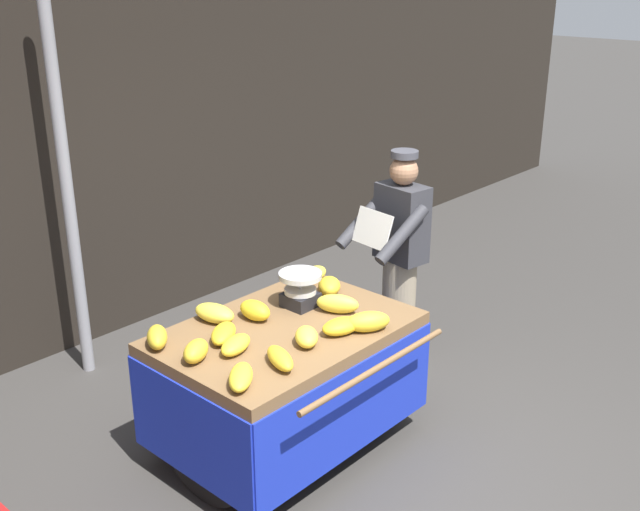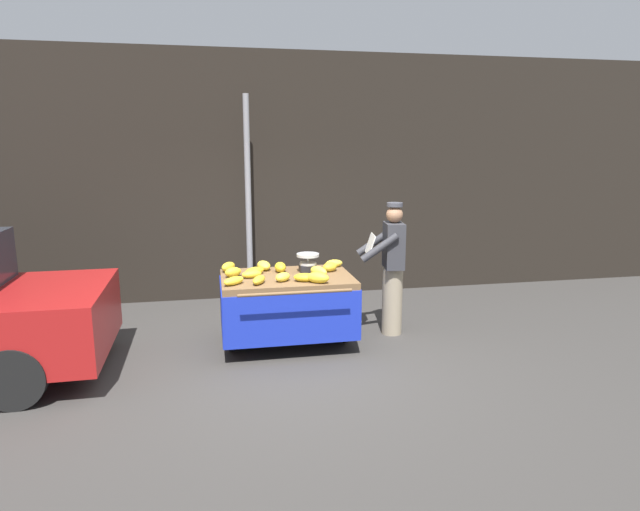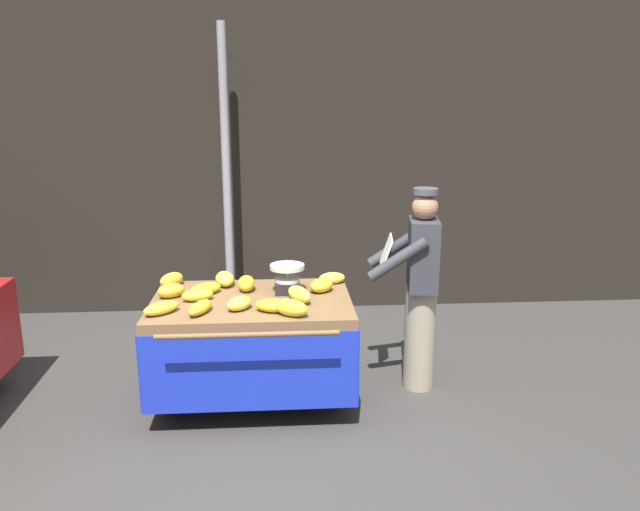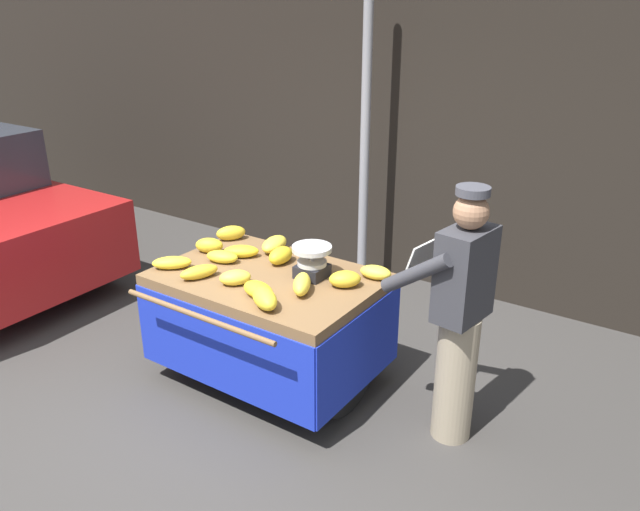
# 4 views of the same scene
# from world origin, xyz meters

# --- Properties ---
(ground_plane) EXTENTS (60.00, 60.00, 0.00)m
(ground_plane) POSITION_xyz_m (0.00, 0.00, 0.00)
(ground_plane) COLOR #383533
(back_wall) EXTENTS (16.00, 0.24, 3.85)m
(back_wall) POSITION_xyz_m (0.00, 3.11, 1.92)
(back_wall) COLOR black
(back_wall) RESTS_ON ground
(street_pole) EXTENTS (0.09, 0.09, 3.15)m
(street_pole) POSITION_xyz_m (-0.26, 2.57, 1.58)
(street_pole) COLOR gray
(street_pole) RESTS_ON ground
(banana_cart) EXTENTS (1.58, 1.27, 0.88)m
(banana_cart) POSITION_xyz_m (0.05, 0.70, 0.64)
(banana_cart) COLOR brown
(banana_cart) RESTS_ON ground
(weighing_scale) EXTENTS (0.28, 0.28, 0.24)m
(weighing_scale) POSITION_xyz_m (0.33, 0.84, 0.99)
(weighing_scale) COLOR black
(weighing_scale) RESTS_ON banana_cart
(banana_bunch_0) EXTENTS (0.27, 0.20, 0.09)m
(banana_bunch_0) POSITION_xyz_m (-0.37, 0.69, 0.92)
(banana_bunch_0) COLOR yellow
(banana_bunch_0) RESTS_ON banana_cart
(banana_bunch_1) EXTENTS (0.20, 0.31, 0.11)m
(banana_bunch_1) POSITION_xyz_m (-0.19, 1.08, 0.93)
(banana_bunch_1) COLOR yellow
(banana_bunch_1) RESTS_ON banana_cart
(banana_bunch_2) EXTENTS (0.30, 0.27, 0.12)m
(banana_bunch_2) POSITION_xyz_m (0.35, 0.29, 0.94)
(banana_bunch_2) COLOR yellow
(banana_bunch_2) RESTS_ON banana_cart
(banana_bunch_3) EXTENTS (0.23, 0.30, 0.12)m
(banana_bunch_3) POSITION_xyz_m (0.42, 0.60, 0.94)
(banana_bunch_3) COLOR yellow
(banana_bunch_3) RESTS_ON banana_cart
(banana_bunch_4) EXTENTS (0.24, 0.26, 0.12)m
(banana_bunch_4) POSITION_xyz_m (-0.63, 1.08, 0.93)
(banana_bunch_4) COLOR gold
(banana_bunch_4) RESTS_ON banana_cart
(banana_bunch_5) EXTENTS (0.29, 0.22, 0.10)m
(banana_bunch_5) POSITION_xyz_m (0.22, 0.39, 0.92)
(banana_bunch_5) COLOR gold
(banana_bunch_5) RESTS_ON banana_cart
(banana_bunch_6) EXTENTS (0.25, 0.21, 0.12)m
(banana_bunch_6) POSITION_xyz_m (-0.59, 0.78, 0.93)
(banana_bunch_6) COLOR gold
(banana_bunch_6) RESTS_ON banana_cart
(banana_bunch_7) EXTENTS (0.29, 0.28, 0.09)m
(banana_bunch_7) POSITION_xyz_m (-0.59, 0.39, 0.92)
(banana_bunch_7) COLOR yellow
(banana_bunch_7) RESTS_ON banana_cart
(banana_bunch_8) EXTENTS (0.25, 0.17, 0.10)m
(banana_bunch_8) POSITION_xyz_m (0.72, 1.07, 0.92)
(banana_bunch_8) COLOR yellow
(banana_bunch_8) RESTS_ON banana_cart
(banana_bunch_9) EXTENTS (0.21, 0.30, 0.09)m
(banana_bunch_9) POSITION_xyz_m (-0.31, 0.38, 0.92)
(banana_bunch_9) COLOR gold
(banana_bunch_9) RESTS_ON banana_cart
(banana_bunch_10) EXTENTS (0.26, 0.26, 0.11)m
(banana_bunch_10) POSITION_xyz_m (0.61, 0.84, 0.93)
(banana_bunch_10) COLOR gold
(banana_bunch_10) RESTS_ON banana_cart
(banana_bunch_11) EXTENTS (0.25, 0.25, 0.10)m
(banana_bunch_11) POSITION_xyz_m (-0.03, 0.45, 0.93)
(banana_bunch_11) COLOR yellow
(banana_bunch_11) RESTS_ON banana_cart
(banana_bunch_12) EXTENTS (0.30, 0.26, 0.09)m
(banana_bunch_12) POSITION_xyz_m (-0.32, 0.85, 0.92)
(banana_bunch_12) COLOR gold
(banana_bunch_12) RESTS_ON banana_cart
(banana_bunch_13) EXTENTS (0.14, 0.23, 0.12)m
(banana_bunch_13) POSITION_xyz_m (0.00, 0.92, 0.94)
(banana_bunch_13) COLOR gold
(banana_bunch_13) RESTS_ON banana_cart
(vendor_person) EXTENTS (0.62, 0.57, 1.71)m
(vendor_person) POSITION_xyz_m (1.43, 0.86, 0.87)
(vendor_person) COLOR gray
(vendor_person) RESTS_ON ground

